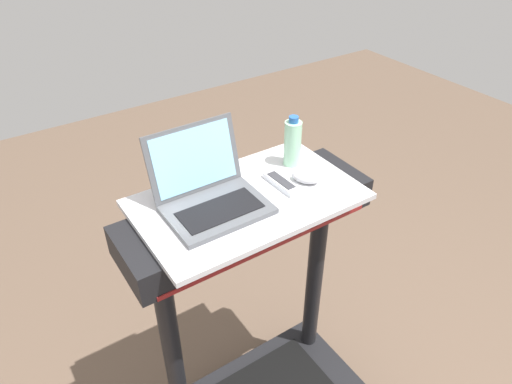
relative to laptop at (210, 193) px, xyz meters
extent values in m
cylinder|color=black|center=(-0.22, -0.03, -0.61)|extent=(0.07, 0.07, 0.86)
cylinder|color=black|center=(0.46, -0.03, -0.61)|extent=(0.07, 0.07, 0.86)
cube|color=black|center=(0.12, -0.03, -0.12)|extent=(0.90, 0.28, 0.11)
cube|color=#0C3F19|center=(0.12, -0.17, -0.12)|extent=(0.24, 0.01, 0.06)
cube|color=maroon|center=(0.12, -0.17, -0.17)|extent=(0.81, 0.00, 0.02)
cube|color=silver|center=(0.12, -0.03, -0.06)|extent=(0.75, 0.45, 0.02)
cube|color=#515459|center=(0.00, -0.05, -0.04)|extent=(0.32, 0.23, 0.02)
cube|color=black|center=(0.00, -0.06, -0.03)|extent=(0.26, 0.13, 0.00)
cube|color=#515459|center=(0.00, 0.10, 0.08)|extent=(0.32, 0.07, 0.22)
cube|color=#8CCCF2|center=(0.00, 0.09, 0.08)|extent=(0.28, 0.05, 0.19)
ellipsoid|color=#B2B2B7|center=(0.34, -0.06, -0.03)|extent=(0.10, 0.12, 0.03)
cylinder|color=#9EDBB2|center=(0.38, 0.06, 0.04)|extent=(0.06, 0.06, 0.17)
cylinder|color=#2659A5|center=(0.38, 0.06, 0.13)|extent=(0.03, 0.03, 0.02)
cube|color=silver|center=(0.26, -0.04, -0.04)|extent=(0.05, 0.16, 0.02)
cube|color=#333338|center=(0.26, -0.04, -0.03)|extent=(0.04, 0.12, 0.00)
camera|label=1|loc=(-0.56, -1.11, 0.87)|focal=33.16mm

